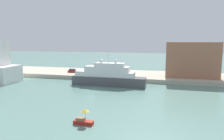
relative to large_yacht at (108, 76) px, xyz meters
name	(u,v)px	position (x,y,z in m)	size (l,w,h in m)	color
ground	(91,91)	(-2.88, -9.02, -3.23)	(400.00, 400.00, 0.00)	slate
quay_dock	(113,75)	(-2.88, 18.29, -2.44)	(110.00, 22.61, 1.58)	#B7AD99
large_yacht	(108,76)	(0.00, 0.00, 0.00)	(26.09, 4.91, 11.80)	#4C4C51
small_motorboat	(83,119)	(5.28, -34.99, -2.13)	(3.81, 1.63, 3.10)	#B22319
harbor_building	(192,59)	(29.31, 16.87, 5.15)	(19.45, 10.34, 13.59)	#9E664C
parked_car	(72,71)	(-20.67, 15.10, -0.98)	(4.07, 1.85, 1.57)	#B21E1E
person_figure	(79,73)	(-15.02, 9.68, -0.81)	(0.36, 0.36, 1.80)	maroon
mooring_bollard	(114,76)	(-0.04, 8.54, -1.27)	(0.42, 0.42, 0.77)	black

